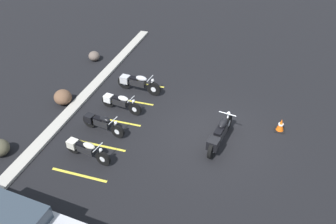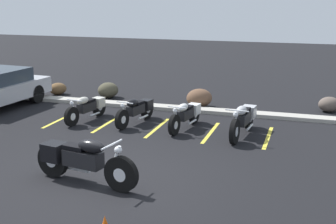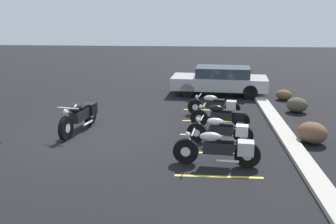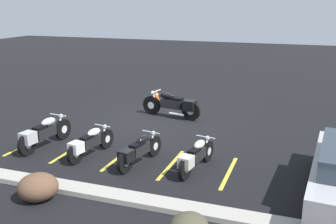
# 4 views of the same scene
# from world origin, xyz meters

# --- Properties ---
(ground) EXTENTS (60.00, 60.00, 0.00)m
(ground) POSITION_xyz_m (0.00, 0.00, 0.00)
(ground) COLOR black
(motorcycle_black_featured) EXTENTS (2.43, 0.83, 0.96)m
(motorcycle_black_featured) POSITION_xyz_m (-0.40, -0.25, 0.51)
(motorcycle_black_featured) COLOR black
(motorcycle_black_featured) RESTS_ON ground
(parked_bike_0) EXTENTS (0.66, 1.94, 0.77)m
(parked_bike_0) POSITION_xyz_m (-2.52, 4.24, 0.41)
(parked_bike_0) COLOR black
(parked_bike_0) RESTS_ON ground
(parked_bike_1) EXTENTS (0.69, 1.95, 0.78)m
(parked_bike_1) POSITION_xyz_m (-0.97, 4.38, 0.41)
(parked_bike_1) COLOR black
(parked_bike_1) RESTS_ON ground
(parked_bike_2) EXTENTS (0.64, 1.95, 0.77)m
(parked_bike_2) POSITION_xyz_m (0.59, 4.29, 0.41)
(parked_bike_2) COLOR black
(parked_bike_2) RESTS_ON ground
(parked_bike_3) EXTENTS (0.64, 2.21, 0.87)m
(parked_bike_3) POSITION_xyz_m (2.26, 4.13, 0.46)
(parked_bike_3) COLOR black
(parked_bike_3) RESTS_ON ground
(car_silver) EXTENTS (2.14, 4.43, 1.29)m
(car_silver) POSITION_xyz_m (-6.26, 4.56, 0.68)
(car_silver) COLOR black
(car_silver) RESTS_ON ground
(concrete_curb) EXTENTS (18.00, 0.50, 0.12)m
(concrete_curb) POSITION_xyz_m (0.00, 6.27, 0.06)
(concrete_curb) COLOR #A8A399
(concrete_curb) RESTS_ON ground
(landscape_rock_0) EXTENTS (1.17, 1.15, 0.63)m
(landscape_rock_0) POSITION_xyz_m (0.33, 6.92, 0.32)
(landscape_rock_0) COLOR brown
(landscape_rock_0) RESTS_ON ground
(landscape_rock_1) EXTENTS (0.85, 0.87, 0.46)m
(landscape_rock_1) POSITION_xyz_m (-5.36, 7.28, 0.23)
(landscape_rock_1) COLOR brown
(landscape_rock_1) RESTS_ON ground
(landscape_rock_2) EXTENTS (1.01, 1.04, 0.58)m
(landscape_rock_2) POSITION_xyz_m (-3.27, 7.34, 0.29)
(landscape_rock_2) COLOR #4A4533
(landscape_rock_2) RESTS_ON ground
(stall_line_0) EXTENTS (0.10, 2.10, 0.00)m
(stall_line_0) POSITION_xyz_m (-3.38, 4.06, 0.00)
(stall_line_0) COLOR gold
(stall_line_0) RESTS_ON ground
(stall_line_1) EXTENTS (0.10, 2.10, 0.00)m
(stall_line_1) POSITION_xyz_m (-1.79, 4.06, 0.00)
(stall_line_1) COLOR gold
(stall_line_1) RESTS_ON ground
(stall_line_2) EXTENTS (0.10, 2.10, 0.00)m
(stall_line_2) POSITION_xyz_m (-0.21, 4.06, 0.00)
(stall_line_2) COLOR gold
(stall_line_2) RESTS_ON ground
(stall_line_3) EXTENTS (0.10, 2.10, 0.00)m
(stall_line_3) POSITION_xyz_m (1.37, 4.06, 0.00)
(stall_line_3) COLOR gold
(stall_line_3) RESTS_ON ground
(stall_line_4) EXTENTS (0.10, 2.10, 0.00)m
(stall_line_4) POSITION_xyz_m (2.95, 4.06, 0.00)
(stall_line_4) COLOR gold
(stall_line_4) RESTS_ON ground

